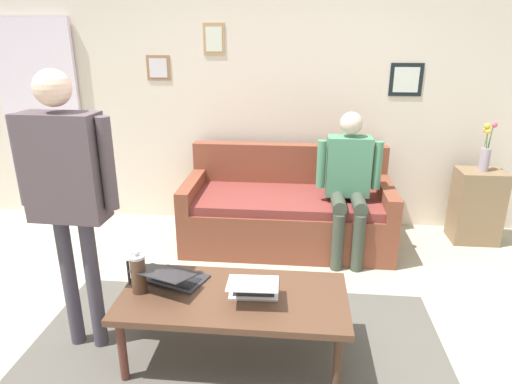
{
  "coord_description": "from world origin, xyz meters",
  "views": [
    {
      "loc": [
        -0.26,
        2.3,
        1.9
      ],
      "look_at": [
        0.04,
        -0.78,
        0.8
      ],
      "focal_mm": 31.49,
      "sensor_mm": 36.0,
      "label": 1
    }
  ],
  "objects_px": {
    "flower_vase": "(486,151)",
    "person_standing": "(67,181)",
    "coffee_table": "(234,301)",
    "french_press": "(138,274)",
    "person_seated": "(349,178)",
    "interior_door": "(44,122)",
    "couch": "(287,212)",
    "laptop_center": "(173,277)",
    "laptop_left": "(254,287)",
    "side_shelf": "(476,206)"
  },
  "relations": [
    {
      "from": "coffee_table",
      "to": "flower_vase",
      "type": "distance_m",
      "value": 2.82
    },
    {
      "from": "coffee_table",
      "to": "person_standing",
      "type": "height_order",
      "value": "person_standing"
    },
    {
      "from": "laptop_left",
      "to": "person_seated",
      "type": "distance_m",
      "value": 1.6
    },
    {
      "from": "laptop_left",
      "to": "person_standing",
      "type": "bearing_deg",
      "value": -1.26
    },
    {
      "from": "interior_door",
      "to": "laptop_left",
      "type": "relative_size",
      "value": 5.56
    },
    {
      "from": "french_press",
      "to": "flower_vase",
      "type": "xyz_separation_m",
      "value": [
        -2.62,
        -1.89,
        0.32
      ]
    },
    {
      "from": "person_seated",
      "to": "coffee_table",
      "type": "bearing_deg",
      "value": 61.34
    },
    {
      "from": "flower_vase",
      "to": "laptop_center",
      "type": "bearing_deg",
      "value": 36.2
    },
    {
      "from": "interior_door",
      "to": "couch",
      "type": "relative_size",
      "value": 1.08
    },
    {
      "from": "interior_door",
      "to": "coffee_table",
      "type": "distance_m",
      "value": 3.21
    },
    {
      "from": "interior_door",
      "to": "side_shelf",
      "type": "distance_m",
      "value": 4.41
    },
    {
      "from": "interior_door",
      "to": "person_seated",
      "type": "relative_size",
      "value": 1.6
    },
    {
      "from": "person_standing",
      "to": "side_shelf",
      "type": "bearing_deg",
      "value": -148.63
    },
    {
      "from": "interior_door",
      "to": "flower_vase",
      "type": "distance_m",
      "value": 4.36
    },
    {
      "from": "person_seated",
      "to": "couch",
      "type": "bearing_deg",
      "value": -23.36
    },
    {
      "from": "side_shelf",
      "to": "person_standing",
      "type": "bearing_deg",
      "value": 31.37
    },
    {
      "from": "interior_door",
      "to": "couch",
      "type": "height_order",
      "value": "interior_door"
    },
    {
      "from": "laptop_center",
      "to": "side_shelf",
      "type": "bearing_deg",
      "value": -143.83
    },
    {
      "from": "laptop_left",
      "to": "person_seated",
      "type": "bearing_deg",
      "value": -115.16
    },
    {
      "from": "coffee_table",
      "to": "laptop_left",
      "type": "distance_m",
      "value": 0.15
    },
    {
      "from": "interior_door",
      "to": "person_standing",
      "type": "height_order",
      "value": "interior_door"
    },
    {
      "from": "interior_door",
      "to": "coffee_table",
      "type": "bearing_deg",
      "value": 136.95
    },
    {
      "from": "laptop_center",
      "to": "coffee_table",
      "type": "bearing_deg",
      "value": 166.76
    },
    {
      "from": "couch",
      "to": "laptop_center",
      "type": "height_order",
      "value": "couch"
    },
    {
      "from": "flower_vase",
      "to": "person_seated",
      "type": "xyz_separation_m",
      "value": [
        1.26,
        0.43,
        -0.16
      ]
    },
    {
      "from": "person_standing",
      "to": "couch",
      "type": "bearing_deg",
      "value": -126.77
    },
    {
      "from": "french_press",
      "to": "flower_vase",
      "type": "bearing_deg",
      "value": -144.13
    },
    {
      "from": "laptop_center",
      "to": "couch",
      "type": "bearing_deg",
      "value": -112.4
    },
    {
      "from": "interior_door",
      "to": "person_standing",
      "type": "distance_m",
      "value": 2.5
    },
    {
      "from": "french_press",
      "to": "person_standing",
      "type": "relative_size",
      "value": 0.15
    },
    {
      "from": "coffee_table",
      "to": "laptop_center",
      "type": "height_order",
      "value": "laptop_center"
    },
    {
      "from": "flower_vase",
      "to": "person_seated",
      "type": "bearing_deg",
      "value": 18.71
    },
    {
      "from": "french_press",
      "to": "flower_vase",
      "type": "relative_size",
      "value": 0.59
    },
    {
      "from": "laptop_center",
      "to": "french_press",
      "type": "xyz_separation_m",
      "value": [
        0.18,
        0.11,
        0.07
      ]
    },
    {
      "from": "flower_vase",
      "to": "person_standing",
      "type": "relative_size",
      "value": 0.26
    },
    {
      "from": "laptop_left",
      "to": "person_standing",
      "type": "xyz_separation_m",
      "value": [
        1.07,
        -0.02,
        0.62
      ]
    },
    {
      "from": "laptop_left",
      "to": "person_standing",
      "type": "height_order",
      "value": "person_standing"
    },
    {
      "from": "interior_door",
      "to": "flower_vase",
      "type": "relative_size",
      "value": 4.54
    },
    {
      "from": "interior_door",
      "to": "laptop_left",
      "type": "height_order",
      "value": "interior_door"
    },
    {
      "from": "side_shelf",
      "to": "person_standing",
      "type": "height_order",
      "value": "person_standing"
    },
    {
      "from": "coffee_table",
      "to": "laptop_center",
      "type": "bearing_deg",
      "value": -13.24
    },
    {
      "from": "coffee_table",
      "to": "person_seated",
      "type": "bearing_deg",
      "value": -118.66
    },
    {
      "from": "interior_door",
      "to": "coffee_table",
      "type": "relative_size",
      "value": 1.53
    },
    {
      "from": "french_press",
      "to": "person_seated",
      "type": "relative_size",
      "value": 0.21
    },
    {
      "from": "laptop_left",
      "to": "laptop_center",
      "type": "xyz_separation_m",
      "value": [
        0.5,
        -0.07,
        -0.0
      ]
    },
    {
      "from": "coffee_table",
      "to": "flower_vase",
      "type": "bearing_deg",
      "value": -137.59
    },
    {
      "from": "french_press",
      "to": "person_standing",
      "type": "bearing_deg",
      "value": -8.24
    },
    {
      "from": "person_standing",
      "to": "laptop_left",
      "type": "bearing_deg",
      "value": 178.74
    },
    {
      "from": "laptop_left",
      "to": "laptop_center",
      "type": "distance_m",
      "value": 0.51
    },
    {
      "from": "interior_door",
      "to": "laptop_left",
      "type": "bearing_deg",
      "value": 138.63
    }
  ]
}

